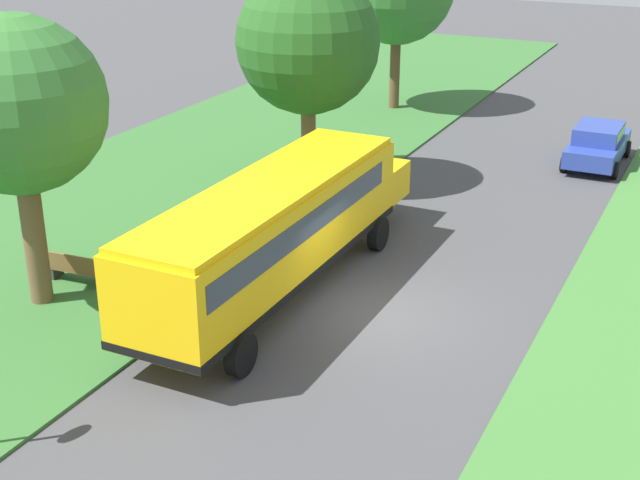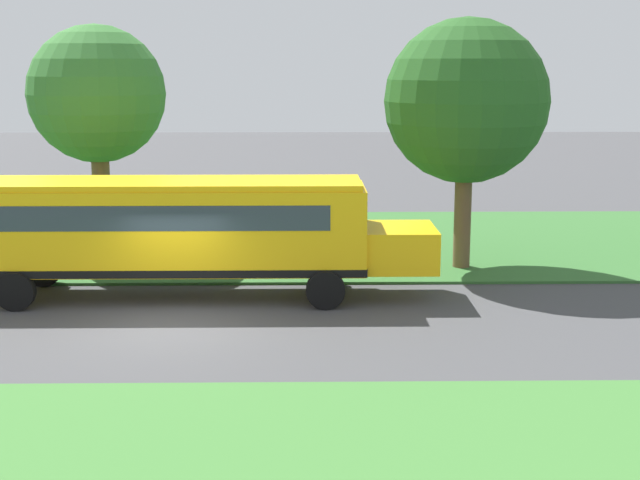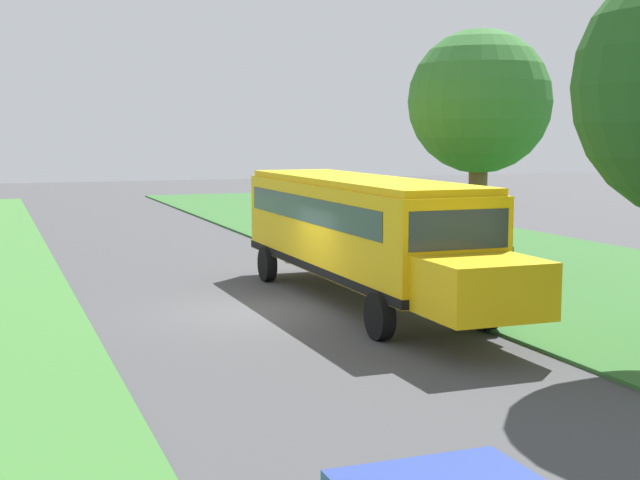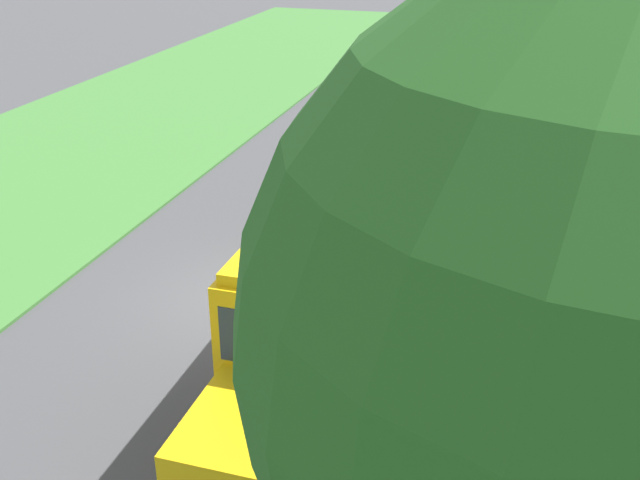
{
  "view_description": "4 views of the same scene",
  "coord_description": "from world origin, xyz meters",
  "px_view_note": "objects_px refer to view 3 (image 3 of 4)",
  "views": [
    {
      "loc": [
        7.57,
        -18.72,
        10.34
      ],
      "look_at": [
        -1.58,
        0.05,
        1.67
      ],
      "focal_mm": 50.0,
      "sensor_mm": 36.0,
      "label": 1
    },
    {
      "loc": [
        20.5,
        3.27,
        6.2
      ],
      "look_at": [
        -2.04,
        3.64,
        1.69
      ],
      "focal_mm": 50.0,
      "sensor_mm": 36.0,
      "label": 2
    },
    {
      "loc": [
        6.05,
        20.33,
        4.28
      ],
      "look_at": [
        -1.09,
        1.31,
        1.83
      ],
      "focal_mm": 50.0,
      "sensor_mm": 36.0,
      "label": 3
    },
    {
      "loc": [
        -5.28,
        12.39,
        7.56
      ],
      "look_at": [
        -1.51,
        -0.04,
        1.51
      ],
      "focal_mm": 42.0,
      "sensor_mm": 36.0,
      "label": 4
    }
  ],
  "objects_px": {
    "park_bench": "(494,264)",
    "stop_sign": "(314,206)",
    "school_bus": "(361,227)",
    "oak_tree_beside_bus": "(479,104)"
  },
  "relations": [
    {
      "from": "school_bus",
      "to": "oak_tree_beside_bus",
      "type": "bearing_deg",
      "value": -148.99
    },
    {
      "from": "school_bus",
      "to": "park_bench",
      "type": "xyz_separation_m",
      "value": [
        -5.06,
        -1.89,
        -1.45
      ]
    },
    {
      "from": "school_bus",
      "to": "stop_sign",
      "type": "xyz_separation_m",
      "value": [
        -1.86,
        -8.51,
        -0.19
      ]
    },
    {
      "from": "park_bench",
      "to": "school_bus",
      "type": "bearing_deg",
      "value": 20.52
    },
    {
      "from": "school_bus",
      "to": "oak_tree_beside_bus",
      "type": "height_order",
      "value": "oak_tree_beside_bus"
    },
    {
      "from": "oak_tree_beside_bus",
      "to": "school_bus",
      "type": "bearing_deg",
      "value": 31.01
    },
    {
      "from": "school_bus",
      "to": "stop_sign",
      "type": "height_order",
      "value": "school_bus"
    },
    {
      "from": "school_bus",
      "to": "park_bench",
      "type": "relative_size",
      "value": 7.61
    },
    {
      "from": "park_bench",
      "to": "stop_sign",
      "type": "bearing_deg",
      "value": -64.16
    },
    {
      "from": "school_bus",
      "to": "oak_tree_beside_bus",
      "type": "distance_m",
      "value": 6.82
    }
  ]
}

